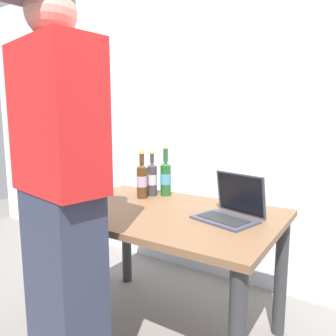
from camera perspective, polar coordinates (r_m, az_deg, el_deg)
The scene contains 9 objects.
ground_plane at distance 2.20m, azimuth -0.77°, elevation -27.23°, with size 8.00×8.00×0.00m, color slate.
desk at distance 1.89m, azimuth -0.81°, elevation -11.38°, with size 1.30×0.85×0.77m.
laptop at distance 1.72m, azimuth 11.25°, elevation -7.12°, with size 0.36×0.33×0.24m.
beer_bottle_amber at distance 2.18m, azimuth -2.86°, elevation -1.86°, with size 0.07×0.07×0.30m.
beer_bottle_green at distance 2.18m, azimuth -0.43°, elevation -1.63°, with size 0.07×0.07×0.34m.
beer_bottle_brown at distance 2.12m, azimuth -4.71°, elevation -2.15°, with size 0.07×0.07×0.31m.
beer_bottle_dark at distance 2.24m, azimuth -4.64°, elevation -1.76°, with size 0.07×0.07×0.31m.
person_figure at distance 1.47m, azimuth -18.64°, elevation -5.66°, with size 0.49×0.35×1.85m.
back_wall at distance 2.56m, azimuth 10.17°, elevation 8.82°, with size 6.00×0.10×2.60m, color silver.
Camera 1 is at (0.98, -1.49, 1.29)m, focal length 34.04 mm.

